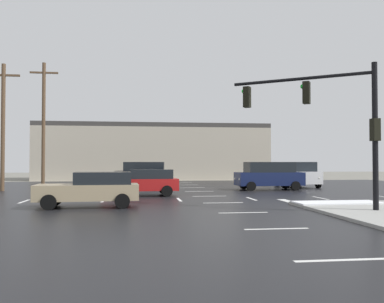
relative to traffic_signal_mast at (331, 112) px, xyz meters
name	(u,v)px	position (x,y,z in m)	size (l,w,h in m)	color
ground_plane	(216,200)	(-3.82, 5.81, -4.13)	(120.00, 120.00, 0.00)	slate
road_asphalt	(216,199)	(-3.82, 5.81, -4.12)	(44.00, 44.00, 0.02)	black
snow_strip_curbside	(338,203)	(1.18, 1.81, -3.96)	(4.00, 1.60, 0.06)	white
lane_markings	(244,201)	(-2.61, 4.43, -4.11)	(36.15, 36.15, 0.01)	silver
traffic_signal_mast	(331,112)	(0.00, 0.00, 0.00)	(5.12, 3.58, 5.92)	black
strip_building_background	(154,152)	(-6.26, 33.03, -0.91)	(26.45, 8.00, 6.45)	#BCB29E
suv_black	(144,173)	(-7.52, 18.78, -3.04)	(4.97, 2.52, 2.03)	black
suv_navy	(269,175)	(1.44, 12.77, -3.04)	(4.87, 2.25, 2.03)	#141E47
sedan_red	(143,182)	(-7.72, 8.62, -3.28)	(4.59, 2.14, 1.58)	#B21919
suv_white	(297,174)	(4.75, 15.75, -3.04)	(2.51, 4.96, 2.03)	white
sedan_tan	(92,189)	(-10.07, 2.68, -3.28)	(4.61, 2.20, 1.58)	tan
utility_pole_far	(3,124)	(-17.44, 13.90, 0.55)	(2.20, 0.28, 8.95)	brown
utility_pole_distant	(44,122)	(-15.59, 17.87, 1.11)	(2.20, 0.28, 10.04)	brown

